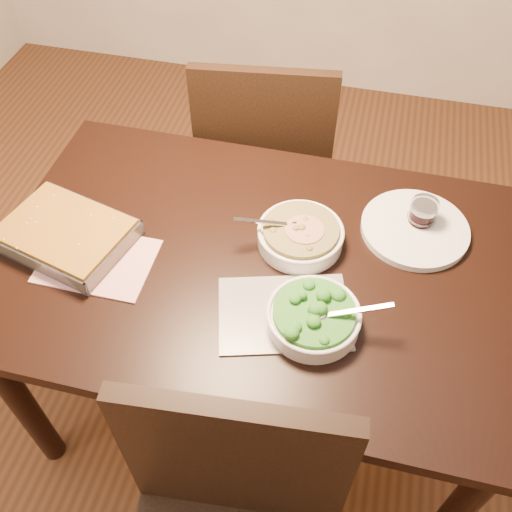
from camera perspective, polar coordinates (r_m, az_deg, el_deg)
ground at (r=2.13m, az=0.23°, el=-13.43°), size 4.00×4.00×0.00m
table at (r=1.57m, az=0.31°, el=-2.68°), size 1.40×0.90×0.75m
magazine_a at (r=1.55m, az=-15.55°, el=-0.49°), size 0.29×0.21×0.01m
magazine_b at (r=1.39m, az=2.80°, el=-5.73°), size 0.37×0.30×0.01m
coaster at (r=1.64m, az=15.97°, el=3.00°), size 0.10×0.10×0.00m
stew_bowl at (r=1.52m, az=4.46°, el=2.14°), size 0.25×0.23×0.09m
broccoli_bowl at (r=1.36m, az=5.78°, el=-6.07°), size 0.25×0.22×0.09m
baking_dish at (r=1.60m, az=-18.44°, el=2.06°), size 0.38×0.32×0.06m
wine_tumbler at (r=1.61m, az=16.32°, el=4.11°), size 0.08×0.08×0.09m
dinner_plate at (r=1.61m, az=15.59°, el=2.65°), size 0.29×0.29×0.02m
chair_far at (r=2.10m, az=0.99°, el=9.89°), size 0.52×0.52×0.98m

